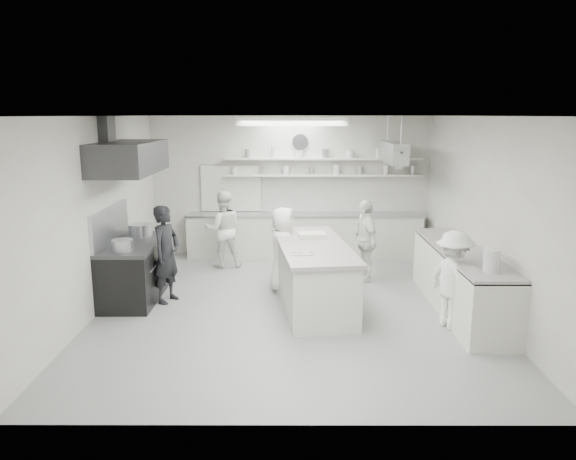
{
  "coord_description": "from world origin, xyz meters",
  "views": [
    {
      "loc": [
        -0.03,
        -8.48,
        3.02
      ],
      "look_at": [
        -0.05,
        0.6,
        1.12
      ],
      "focal_mm": 34.53,
      "sensor_mm": 36.0,
      "label": 1
    }
  ],
  "objects_px": {
    "stove": "(135,272)",
    "cook_stove": "(166,254)",
    "cook_back": "(223,229)",
    "back_counter": "(305,236)",
    "right_counter": "(461,282)",
    "prep_island": "(313,276)"
  },
  "relations": [
    {
      "from": "back_counter",
      "to": "cook_stove",
      "type": "bearing_deg",
      "value": -128.11
    },
    {
      "from": "stove",
      "to": "right_counter",
      "type": "xyz_separation_m",
      "value": [
        5.25,
        -0.6,
        0.02
      ]
    },
    {
      "from": "stove",
      "to": "prep_island",
      "type": "bearing_deg",
      "value": -6.63
    },
    {
      "from": "cook_stove",
      "to": "stove",
      "type": "bearing_deg",
      "value": 95.82
    },
    {
      "from": "back_counter",
      "to": "cook_stove",
      "type": "distance_m",
      "value": 3.79
    },
    {
      "from": "back_counter",
      "to": "cook_back",
      "type": "distance_m",
      "value": 1.88
    },
    {
      "from": "stove",
      "to": "right_counter",
      "type": "height_order",
      "value": "right_counter"
    },
    {
      "from": "stove",
      "to": "right_counter",
      "type": "bearing_deg",
      "value": -6.52
    },
    {
      "from": "prep_island",
      "to": "right_counter",
      "type": "bearing_deg",
      "value": -13.46
    },
    {
      "from": "right_counter",
      "to": "cook_stove",
      "type": "xyz_separation_m",
      "value": [
        -4.68,
        0.43,
        0.33
      ]
    },
    {
      "from": "right_counter",
      "to": "cook_stove",
      "type": "height_order",
      "value": "cook_stove"
    },
    {
      "from": "back_counter",
      "to": "right_counter",
      "type": "bearing_deg",
      "value": -55.35
    },
    {
      "from": "cook_back",
      "to": "back_counter",
      "type": "bearing_deg",
      "value": -165.76
    },
    {
      "from": "stove",
      "to": "cook_stove",
      "type": "bearing_deg",
      "value": -16.44
    },
    {
      "from": "back_counter",
      "to": "prep_island",
      "type": "bearing_deg",
      "value": -89.19
    },
    {
      "from": "right_counter",
      "to": "cook_back",
      "type": "bearing_deg",
      "value": 147.37
    },
    {
      "from": "stove",
      "to": "cook_back",
      "type": "distance_m",
      "value": 2.35
    },
    {
      "from": "right_counter",
      "to": "cook_stove",
      "type": "distance_m",
      "value": 4.71
    },
    {
      "from": "stove",
      "to": "cook_stove",
      "type": "xyz_separation_m",
      "value": [
        0.57,
        -0.17,
        0.35
      ]
    },
    {
      "from": "cook_back",
      "to": "stove",
      "type": "bearing_deg",
      "value": 45.27
    },
    {
      "from": "back_counter",
      "to": "prep_island",
      "type": "relative_size",
      "value": 1.91
    },
    {
      "from": "stove",
      "to": "prep_island",
      "type": "distance_m",
      "value": 2.96
    }
  ]
}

